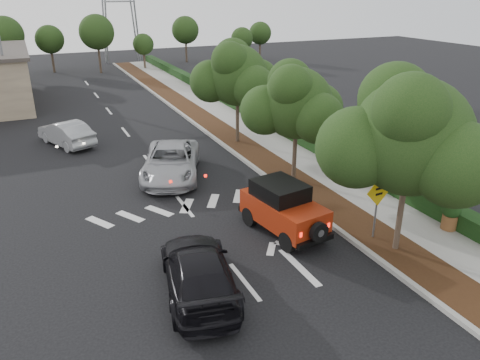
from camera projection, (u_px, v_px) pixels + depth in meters
ground at (245, 282)px, 14.70m from camera, size 120.00×120.00×0.00m
curb at (229, 149)px, 26.52m from camera, size 0.20×70.00×0.15m
planting_strip at (245, 147)px, 26.91m from camera, size 1.80×70.00×0.12m
sidewalk at (274, 142)px, 27.64m from camera, size 2.00×70.00×0.12m
hedge at (294, 134)px, 28.04m from camera, size 0.80×70.00×0.80m
transmission_tower at (124, 62)px, 57.35m from camera, size 7.00×4.00×28.00m
street_tree_near at (395, 251)px, 16.42m from camera, size 3.80×3.80×5.92m
street_tree_mid at (293, 181)px, 22.31m from camera, size 3.20×3.20×5.32m
street_tree_far at (238, 143)px, 27.77m from camera, size 3.40×3.40×5.62m
light_pole_a at (13, 114)px, 34.07m from camera, size 2.00×0.22×9.00m
light_pole_b at (1, 86)px, 43.78m from camera, size 2.00×0.22×9.00m
red_jeep at (281, 207)px, 17.43m from camera, size 2.17×3.92×1.93m
silver_suv_ahead at (171, 162)px, 22.57m from camera, size 4.41×6.09×1.54m
black_suv_oncoming at (198, 272)px, 13.95m from camera, size 2.91×5.19×1.42m
silver_sedan_oncoming at (66, 133)px, 27.14m from camera, size 3.04×4.60×1.43m
speed_hump_sign at (378, 199)px, 16.50m from camera, size 1.12×0.13×2.39m
terracotta_planter at (451, 212)px, 17.40m from camera, size 0.71×0.71×1.24m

